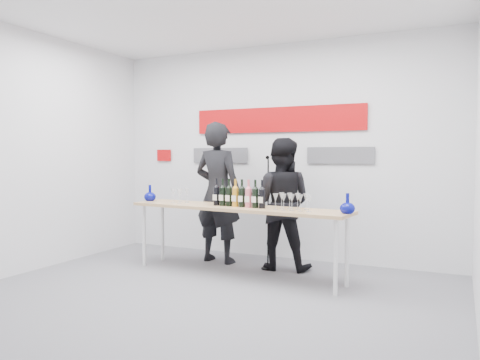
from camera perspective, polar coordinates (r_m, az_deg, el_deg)
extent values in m
plane|color=slate|center=(5.02, -3.84, -13.75)|extent=(5.00, 5.00, 0.00)
cube|color=silver|center=(6.63, 4.57, 3.45)|extent=(5.00, 0.04, 3.00)
cube|color=#B4070A|center=(6.62, 4.49, 7.35)|extent=(2.50, 0.02, 0.35)
cube|color=#59595E|center=(6.97, -2.46, 3.02)|extent=(0.90, 0.02, 0.22)
cube|color=#59595E|center=(6.34, 12.11, 2.96)|extent=(0.90, 0.02, 0.22)
cube|color=#B4070A|center=(7.49, -9.26, 2.98)|extent=(0.25, 0.02, 0.18)
cube|color=tan|center=(5.61, -0.44, -3.42)|extent=(2.83, 0.82, 0.04)
cylinder|color=silver|center=(6.30, -11.62, -6.63)|extent=(0.05, 0.05, 0.80)
cylinder|color=silver|center=(4.97, 11.59, -9.23)|extent=(0.05, 0.05, 0.80)
cylinder|color=silver|center=(6.57, -9.42, -6.20)|extent=(0.05, 0.05, 0.80)
cylinder|color=silver|center=(5.31, 12.92, -8.44)|extent=(0.05, 0.05, 0.80)
imported|color=black|center=(6.33, -2.71, -1.52)|extent=(0.73, 0.51, 1.90)
imported|color=black|center=(5.97, 5.00, -2.90)|extent=(0.88, 0.73, 1.67)
cylinder|color=black|center=(6.07, 3.41, -10.70)|extent=(0.17, 0.17, 0.02)
cylinder|color=black|center=(5.94, 3.44, -4.20)|extent=(0.02, 0.02, 1.40)
sphere|color=black|center=(5.87, 3.36, 2.77)|extent=(0.05, 0.05, 0.05)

